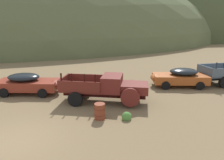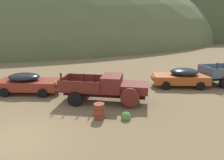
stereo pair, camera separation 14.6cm
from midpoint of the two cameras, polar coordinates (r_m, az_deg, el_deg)
ground_plane at (r=11.08m, az=-24.90°, el=-14.79°), size 300.00×300.00×0.00m
hill_distant at (r=67.70m, az=-24.35°, el=9.67°), size 114.99×72.61×42.03m
hill_far_right at (r=87.40m, az=13.59°, el=11.62°), size 100.07×68.47×49.90m
car_rust_red at (r=17.21m, az=-21.50°, el=-0.77°), size 5.04×2.74×1.57m
truck_oxblood at (r=14.22m, az=-0.83°, el=-2.14°), size 6.07×3.63×2.16m
car_oxide_orange at (r=18.60m, az=17.22°, el=0.79°), size 4.91×2.72×1.57m
oil_drum_foreground at (r=12.05m, az=-3.67°, el=-8.38°), size 0.65×0.65×0.90m
bush_back_edge at (r=19.81m, az=-17.89°, el=-0.40°), size 0.71×0.70×0.54m
bush_front_left at (r=19.69m, az=-0.53°, el=0.38°), size 0.86×0.84×0.78m
bush_front_right at (r=12.12m, az=3.65°, el=-9.79°), size 0.58×0.57×0.58m
bush_near_barrel at (r=22.71m, az=19.65°, el=1.42°), size 0.77×0.63×0.55m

